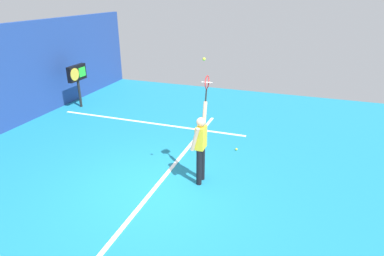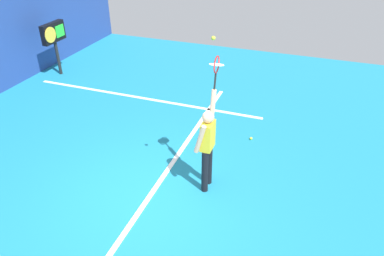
{
  "view_description": "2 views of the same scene",
  "coord_description": "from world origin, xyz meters",
  "px_view_note": "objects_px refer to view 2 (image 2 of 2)",
  "views": [
    {
      "loc": [
        -5.92,
        -3.06,
        4.35
      ],
      "look_at": [
        0.4,
        -0.84,
        1.54
      ],
      "focal_mm": 30.64,
      "sensor_mm": 36.0,
      "label": 1
    },
    {
      "loc": [
        -4.65,
        -2.6,
        4.76
      ],
      "look_at": [
        0.32,
        -0.78,
        1.54
      ],
      "focal_mm": 34.14,
      "sensor_mm": 36.0,
      "label": 2
    }
  ],
  "objects_px": {
    "tennis_racket": "(216,67)",
    "spare_ball": "(251,138)",
    "scoreboard_clock": "(54,35)",
    "tennis_ball": "(213,38)",
    "tennis_player": "(207,144)"
  },
  "relations": [
    {
      "from": "spare_ball",
      "to": "tennis_player",
      "type": "bearing_deg",
      "value": 166.44
    },
    {
      "from": "scoreboard_clock",
      "to": "tennis_ball",
      "type": "bearing_deg",
      "value": -121.15
    },
    {
      "from": "tennis_player",
      "to": "spare_ball",
      "type": "xyz_separation_m",
      "value": [
        1.98,
        -0.48,
        -0.98
      ]
    },
    {
      "from": "tennis_racket",
      "to": "tennis_ball",
      "type": "distance_m",
      "value": 0.83
    },
    {
      "from": "tennis_racket",
      "to": "scoreboard_clock",
      "type": "xyz_separation_m",
      "value": [
        3.37,
        6.32,
        -1.06
      ]
    },
    {
      "from": "tennis_racket",
      "to": "tennis_ball",
      "type": "relative_size",
      "value": 9.19
    },
    {
      "from": "tennis_ball",
      "to": "tennis_player",
      "type": "bearing_deg",
      "value": 40.57
    },
    {
      "from": "scoreboard_clock",
      "to": "spare_ball",
      "type": "distance_m",
      "value": 7.14
    },
    {
      "from": "tennis_player",
      "to": "tennis_racket",
      "type": "height_order",
      "value": "tennis_racket"
    },
    {
      "from": "tennis_ball",
      "to": "scoreboard_clock",
      "type": "bearing_deg",
      "value": 58.85
    },
    {
      "from": "tennis_racket",
      "to": "tennis_player",
      "type": "bearing_deg",
      "value": 179.4
    },
    {
      "from": "tennis_racket",
      "to": "spare_ball",
      "type": "xyz_separation_m",
      "value": [
        1.57,
        -0.47,
        -2.34
      ]
    },
    {
      "from": "scoreboard_clock",
      "to": "spare_ball",
      "type": "bearing_deg",
      "value": -104.79
    },
    {
      "from": "tennis_racket",
      "to": "tennis_ball",
      "type": "xyz_separation_m",
      "value": [
        -0.5,
        -0.08,
        0.66
      ]
    },
    {
      "from": "tennis_racket",
      "to": "scoreboard_clock",
      "type": "distance_m",
      "value": 7.24
    }
  ]
}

